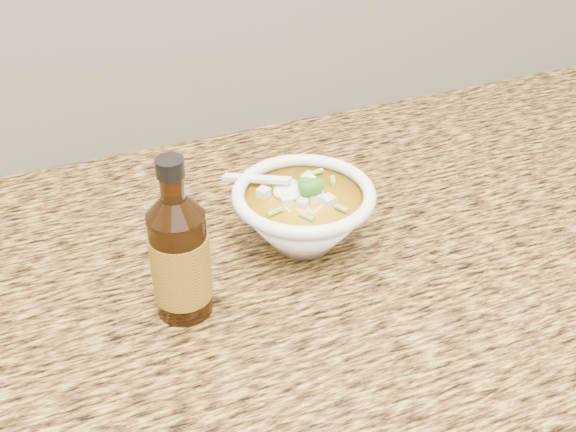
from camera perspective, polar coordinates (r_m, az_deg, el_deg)
name	(u,v)px	position (r m, az deg, el deg)	size (l,w,h in m)	color
counter_slab	(219,281)	(0.86, -5.49, -5.15)	(4.00, 0.68, 0.04)	#A4873C
soup_bowl	(303,215)	(0.86, 1.22, 0.08)	(0.17, 0.17, 0.09)	white
hot_sauce_bottle	(180,257)	(0.75, -8.54, -3.25)	(0.08, 0.08, 0.19)	black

